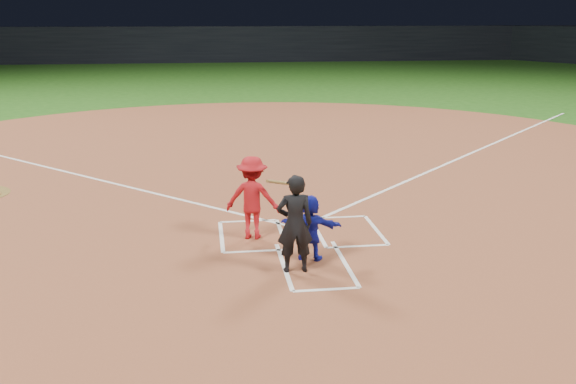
{
  "coord_description": "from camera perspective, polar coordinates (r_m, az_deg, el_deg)",
  "views": [
    {
      "loc": [
        -1.89,
        -12.17,
        4.31
      ],
      "look_at": [
        -0.3,
        -0.4,
        1.0
      ],
      "focal_mm": 40.0,
      "sensor_mm": 36.0,
      "label": 1
    }
  ],
  "objects": [
    {
      "name": "home_plate",
      "position": [
        13.05,
        1.07,
        -3.63
      ],
      "size": [
        0.6,
        0.6,
        0.02
      ],
      "primitive_type": "cylinder",
      "rotation": [
        0.0,
        0.0,
        3.14
      ],
      "color": "white",
      "rests_on": "home_plate_dirt"
    },
    {
      "name": "home_plate_dirt",
      "position": [
        18.77,
        -1.71,
        2.31
      ],
      "size": [
        28.0,
        28.0,
        0.01
      ],
      "primitive_type": "cylinder",
      "color": "brown",
      "rests_on": "ground"
    },
    {
      "name": "umpire",
      "position": [
        10.89,
        0.61,
        -2.85
      ],
      "size": [
        0.64,
        0.43,
        1.72
      ],
      "primitive_type": "imported",
      "rotation": [
        0.0,
        0.0,
        3.17
      ],
      "color": "black",
      "rests_on": "home_plate_dirt"
    },
    {
      "name": "batter_at_plate",
      "position": [
        12.57,
        -3.17,
        -0.5
      ],
      "size": [
        1.57,
        0.87,
        1.65
      ],
      "color": "#AF1319",
      "rests_on": "home_plate_dirt"
    },
    {
      "name": "ground",
      "position": [
        13.05,
        1.07,
        -3.72
      ],
      "size": [
        120.0,
        120.0,
        0.0
      ],
      "primitive_type": "plane",
      "color": "#1D4C13",
      "rests_on": "ground"
    },
    {
      "name": "stadium_wall_far",
      "position": [
        60.27,
        -6.06,
        12.92
      ],
      "size": [
        80.0,
        1.2,
        3.2
      ],
      "primitive_type": "cube",
      "color": "black",
      "rests_on": "ground"
    },
    {
      "name": "chalk_markings",
      "position": [
        18.08,
        -1.48,
        1.83
      ],
      "size": [
        28.35,
        17.32,
        0.01
      ],
      "color": "white",
      "rests_on": "home_plate_dirt"
    },
    {
      "name": "catcher",
      "position": [
        11.51,
        1.95,
        -3.17
      ],
      "size": [
        1.17,
        0.73,
        1.21
      ],
      "primitive_type": "imported",
      "rotation": [
        0.0,
        0.0,
        2.78
      ],
      "color": "#151CAB",
      "rests_on": "home_plate_dirt"
    }
  ]
}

